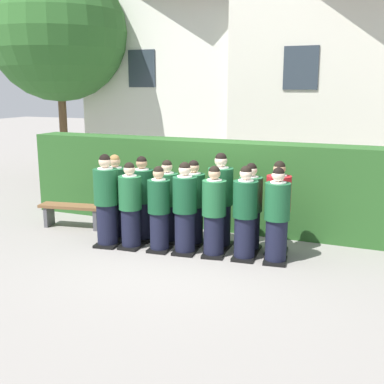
# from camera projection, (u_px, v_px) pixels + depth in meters

# --- Properties ---
(ground_plane) EXTENTS (60.00, 60.00, 0.00)m
(ground_plane) POSITION_uv_depth(u_px,v_px,m) (187.00, 253.00, 8.47)
(ground_plane) COLOR gray
(student_front_row_0) EXTENTS (0.46, 0.56, 1.70)m
(student_front_row_0) POSITION_uv_depth(u_px,v_px,m) (106.00, 203.00, 8.72)
(student_front_row_0) COLOR black
(student_front_row_0) RESTS_ON ground
(student_front_row_1) EXTENTS (0.41, 0.47, 1.57)m
(student_front_row_1) POSITION_uv_depth(u_px,v_px,m) (130.00, 208.00, 8.61)
(student_front_row_1) COLOR black
(student_front_row_1) RESTS_ON ground
(student_front_row_2) EXTENTS (0.40, 0.47, 1.53)m
(student_front_row_2) POSITION_uv_depth(u_px,v_px,m) (159.00, 211.00, 8.45)
(student_front_row_2) COLOR black
(student_front_row_2) RESTS_ON ground
(student_front_row_3) EXTENTS (0.43, 0.53, 1.62)m
(student_front_row_3) POSITION_uv_depth(u_px,v_px,m) (185.00, 210.00, 8.32)
(student_front_row_3) COLOR black
(student_front_row_3) RESTS_ON ground
(student_front_row_4) EXTENTS (0.43, 0.51, 1.58)m
(student_front_row_4) POSITION_uv_depth(u_px,v_px,m) (214.00, 214.00, 8.18)
(student_front_row_4) COLOR black
(student_front_row_4) RESTS_ON ground
(student_front_row_5) EXTENTS (0.42, 0.52, 1.60)m
(student_front_row_5) POSITION_uv_depth(u_px,v_px,m) (245.00, 215.00, 8.03)
(student_front_row_5) COLOR black
(student_front_row_5) RESTS_ON ground
(student_front_row_6) EXTENTS (0.42, 0.53, 1.61)m
(student_front_row_6) POSITION_uv_depth(u_px,v_px,m) (277.00, 218.00, 7.87)
(student_front_row_6) COLOR black
(student_front_row_6) RESTS_ON ground
(student_rear_row_0) EXTENTS (0.42, 0.49, 1.62)m
(student_rear_row_0) POSITION_uv_depth(u_px,v_px,m) (116.00, 199.00, 9.20)
(student_rear_row_0) COLOR black
(student_rear_row_0) RESTS_ON ground
(student_rear_row_1) EXTENTS (0.42, 0.50, 1.61)m
(student_rear_row_1) POSITION_uv_depth(u_px,v_px,m) (142.00, 201.00, 9.04)
(student_rear_row_1) COLOR black
(student_rear_row_1) RESTS_ON ground
(student_rear_row_2) EXTENTS (0.43, 0.52, 1.56)m
(student_rear_row_2) POSITION_uv_depth(u_px,v_px,m) (167.00, 204.00, 8.92)
(student_rear_row_2) COLOR black
(student_rear_row_2) RESTS_ON ground
(student_rear_row_3) EXTENTS (0.41, 0.52, 1.58)m
(student_rear_row_3) POSITION_uv_depth(u_px,v_px,m) (194.00, 205.00, 8.80)
(student_rear_row_3) COLOR black
(student_rear_row_3) RESTS_ON ground
(student_rear_row_4) EXTENTS (0.45, 0.51, 1.73)m
(student_rear_row_4) POSITION_uv_depth(u_px,v_px,m) (220.00, 203.00, 8.64)
(student_rear_row_4) COLOR black
(student_rear_row_4) RESTS_ON ground
(student_rear_row_5) EXTENTS (0.41, 0.47, 1.58)m
(student_rear_row_5) POSITION_uv_depth(u_px,v_px,m) (250.00, 209.00, 8.46)
(student_rear_row_5) COLOR black
(student_rear_row_5) RESTS_ON ground
(student_in_red_blazer) EXTENTS (0.43, 0.54, 1.64)m
(student_in_red_blazer) POSITION_uv_depth(u_px,v_px,m) (278.00, 210.00, 8.32)
(student_in_red_blazer) COLOR black
(student_in_red_blazer) RESTS_ON ground
(hedge) EXTENTS (8.76, 0.70, 1.79)m
(hedge) POSITION_uv_depth(u_px,v_px,m) (221.00, 184.00, 9.89)
(hedge) COLOR #285623
(hedge) RESTS_ON ground
(school_building_main) EXTENTS (7.66, 3.81, 7.55)m
(school_building_main) POSITION_uv_depth(u_px,v_px,m) (373.00, 49.00, 13.28)
(school_building_main) COLOR beige
(school_building_main) RESTS_ON ground
(school_building_annex) EXTENTS (8.40, 3.34, 7.85)m
(school_building_annex) POSITION_uv_depth(u_px,v_px,m) (216.00, 49.00, 15.14)
(school_building_annex) COLOR silver
(school_building_annex) RESTS_ON ground
(oak_tree_left) EXTENTS (4.07, 4.07, 6.48)m
(oak_tree_left) POSITION_uv_depth(u_px,v_px,m) (58.00, 32.00, 14.23)
(oak_tree_left) COLOR brown
(oak_tree_left) RESTS_ON ground
(wooden_bench) EXTENTS (1.44, 0.59, 0.48)m
(wooden_bench) POSITION_uv_depth(u_px,v_px,m) (73.00, 211.00, 9.94)
(wooden_bench) COLOR brown
(wooden_bench) RESTS_ON ground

